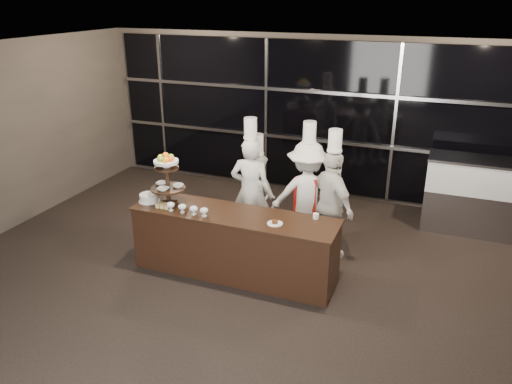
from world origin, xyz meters
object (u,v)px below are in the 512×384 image
at_px(display_case, 473,192).
at_px(chef_b, 257,195).
at_px(buffet_counter, 234,244).
at_px(layer_cake, 149,198).
at_px(chef_c, 307,195).
at_px(chef_a, 251,190).
at_px(display_stand, 167,175).
at_px(chef_d, 331,204).

xyz_separation_m(display_case, chef_b, (-3.16, -1.51, 0.04)).
bearing_deg(buffet_counter, display_case, 41.40).
xyz_separation_m(layer_cake, chef_c, (1.96, 1.24, -0.13)).
xyz_separation_m(buffet_counter, chef_a, (-0.16, 1.00, 0.41)).
distance_m(buffet_counter, chef_b, 1.20).
bearing_deg(layer_cake, display_case, 32.23).
distance_m(display_stand, chef_d, 2.37).
distance_m(layer_cake, chef_b, 1.70).
bearing_deg(chef_a, chef_c, 13.11).
distance_m(chef_c, chef_d, 0.48).
bearing_deg(chef_c, display_stand, -144.60).
bearing_deg(display_stand, buffet_counter, 0.01).
bearing_deg(chef_c, chef_b, -178.26).
distance_m(chef_a, chef_d, 1.26).
xyz_separation_m(display_case, chef_c, (-2.36, -1.49, 0.16)).
bearing_deg(chef_d, layer_cake, -156.96).
distance_m(layer_cake, chef_c, 2.33).
height_order(layer_cake, chef_a, chef_a).
bearing_deg(layer_cake, display_stand, 9.76).
bearing_deg(chef_d, chef_b, 170.77).
bearing_deg(display_stand, chef_b, 53.05).
relative_size(display_stand, layer_cake, 2.48).
relative_size(chef_b, chef_d, 0.88).
relative_size(display_case, chef_c, 0.76).
bearing_deg(buffet_counter, display_stand, -179.99).
height_order(buffet_counter, chef_a, chef_a).
relative_size(display_case, chef_b, 0.88).
relative_size(chef_c, chef_d, 1.01).
xyz_separation_m(chef_a, chef_b, (0.04, 0.17, -0.15)).
height_order(buffet_counter, chef_c, chef_c).
bearing_deg(chef_b, layer_cake, -133.81).
height_order(display_stand, chef_b, chef_b).
height_order(buffet_counter, display_case, display_case).
bearing_deg(chef_c, buffet_counter, -119.55).
bearing_deg(layer_cake, chef_b, 46.19).
relative_size(buffet_counter, display_case, 1.90).
bearing_deg(display_case, display_stand, -146.44).
xyz_separation_m(display_stand, chef_d, (2.10, 0.97, -0.50)).
relative_size(chef_b, chef_c, 0.87).
xyz_separation_m(chef_a, chef_d, (1.26, -0.03, -0.03)).
xyz_separation_m(display_stand, display_case, (4.04, 2.68, -0.65)).
xyz_separation_m(chef_a, chef_c, (0.83, 0.19, -0.03)).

